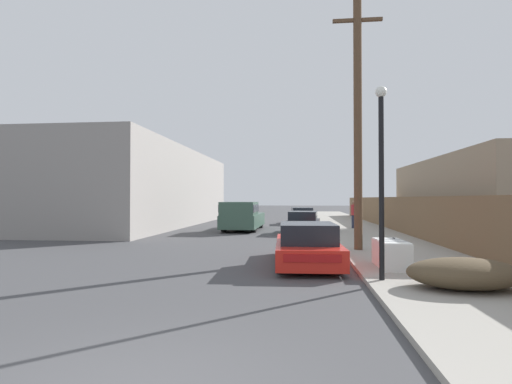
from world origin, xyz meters
TOP-DOWN VIEW (x-y plane):
  - sidewalk_curb at (5.30, 23.50)m, footprint 4.20×63.00m
  - discarded_fridge at (4.16, 7.66)m, footprint 0.75×1.67m
  - parked_sports_car_red at (1.90, 8.53)m, footprint 2.01×4.76m
  - car_parked_mid at (1.89, 19.46)m, footprint 2.07×4.21m
  - car_parked_far at (1.84, 27.96)m, footprint 2.09×4.48m
  - pickup_truck at (-1.86, 20.89)m, footprint 2.18×5.82m
  - utility_pole at (3.82, 11.38)m, footprint 1.80×0.30m
  - street_lamp at (3.56, 5.90)m, footprint 0.26×0.26m
  - brush_pile at (5.06, 5.14)m, footprint 2.29×1.51m
  - wooden_fence at (7.25, 20.43)m, footprint 0.08×42.59m
  - building_left_block at (-9.62, 25.55)m, footprint 7.00×22.78m
  - building_right_house at (11.33, 17.82)m, footprint 6.00×14.08m
  - pedestrian at (5.08, 22.15)m, footprint 0.34×0.34m

SIDE VIEW (x-z plane):
  - sidewalk_curb at x=5.30m, z-range 0.00..0.12m
  - brush_pile at x=5.06m, z-range 0.12..0.76m
  - discarded_fridge at x=4.16m, z-range 0.11..0.86m
  - parked_sports_car_red at x=1.90m, z-range -0.06..1.21m
  - car_parked_mid at x=1.89m, z-range -0.04..1.22m
  - car_parked_far at x=1.84m, z-range -0.03..1.25m
  - pickup_truck at x=-1.86m, z-range 0.01..1.79m
  - pedestrian at x=5.08m, z-range 0.14..1.86m
  - wooden_fence at x=7.25m, z-range 0.12..2.08m
  - building_right_house at x=11.33m, z-range 0.00..4.03m
  - street_lamp at x=3.56m, z-range 0.49..4.96m
  - building_left_block at x=-9.62m, z-range 0.00..5.57m
  - utility_pole at x=3.82m, z-range 0.23..9.62m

